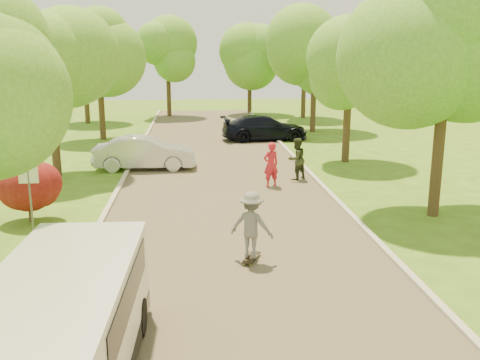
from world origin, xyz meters
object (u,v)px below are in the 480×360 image
object	(u,v)px
minivan	(62,331)
skateboarder	(252,225)
silver_sedan	(145,153)
street_sign	(29,185)
longboard	(251,258)
person_striped	(271,165)
person_olive	(296,159)
dark_sedan	(264,128)

from	to	relation	value
minivan	skateboarder	bearing A→B (deg)	57.44
silver_sedan	street_sign	bearing A→B (deg)	165.67
longboard	person_striped	distance (m)	7.99
street_sign	silver_sedan	xyz separation A→B (m)	(2.50, 9.12, -0.80)
minivan	person_striped	world-z (taller)	minivan
minivan	person_striped	xyz separation A→B (m)	(5.20, 12.91, -0.15)
street_sign	person_striped	size ratio (longest dim) A/B	1.21
silver_sedan	longboard	world-z (taller)	silver_sedan
person_striped	longboard	bearing A→B (deg)	57.85
skateboarder	person_olive	xyz separation A→B (m)	(2.89, 8.84, -0.09)
street_sign	minivan	world-z (taller)	street_sign
skateboarder	person_olive	bearing A→B (deg)	-83.88
street_sign	minivan	xyz separation A→B (m)	(2.60, -7.56, -0.51)
dark_sedan	person_striped	size ratio (longest dim) A/B	2.90
minivan	person_striped	distance (m)	13.92
silver_sedan	person_striped	distance (m)	6.51
silver_sedan	skateboarder	xyz separation A→B (m)	(3.66, -11.55, 0.23)
minivan	skateboarder	distance (m)	6.25
street_sign	silver_sedan	bearing A→B (deg)	74.68
dark_sedan	silver_sedan	bearing A→B (deg)	134.43
street_sign	dark_sedan	world-z (taller)	street_sign
skateboarder	minivan	bearing A→B (deg)	79.50
longboard	skateboarder	bearing A→B (deg)	-65.81
longboard	person_striped	world-z (taller)	person_striped
dark_sedan	skateboarder	bearing A→B (deg)	166.12
minivan	longboard	bearing A→B (deg)	57.44
longboard	skateboarder	xyz separation A→B (m)	(0.00, 0.00, 0.89)
longboard	street_sign	bearing A→B (deg)	2.65
street_sign	person_olive	world-z (taller)	street_sign
minivan	person_striped	size ratio (longest dim) A/B	3.01
longboard	dark_sedan	bearing A→B (deg)	-74.47
dark_sedan	person_olive	xyz separation A→B (m)	(-0.06, -10.48, 0.14)
minivan	person_olive	size ratio (longest dim) A/B	3.03
skateboarder	street_sign	bearing A→B (deg)	2.65
silver_sedan	skateboarder	bearing A→B (deg)	-161.45
dark_sedan	longboard	size ratio (longest dim) A/B	5.69
skateboarder	person_striped	bearing A→B (deg)	-77.75
street_sign	person_olive	size ratio (longest dim) A/B	1.22
minivan	longboard	xyz separation A→B (m)	(3.55, 5.14, -0.95)
skateboarder	person_olive	distance (m)	9.30
street_sign	dark_sedan	size ratio (longest dim) A/B	0.42
street_sign	dark_sedan	distance (m)	19.20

